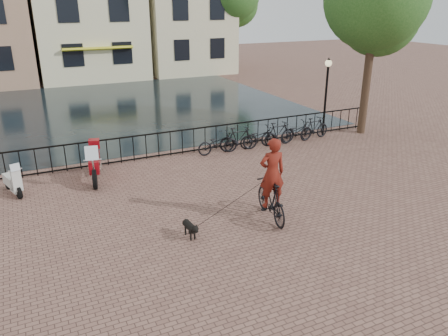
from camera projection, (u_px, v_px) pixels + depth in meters
name	position (u px, v px, depth m)	size (l,w,h in m)	color
ground	(276.00, 252.00, 10.83)	(100.00, 100.00, 0.00)	brown
canal_water	(119.00, 108.00, 25.43)	(20.00, 20.00, 0.00)	black
railing	(171.00, 144.00, 17.40)	(20.00, 0.05, 1.02)	black
canal_house_mid	(83.00, 0.00, 34.23)	(8.00, 9.50, 11.80)	beige
lamp_post	(327.00, 84.00, 19.26)	(0.30, 0.30, 3.45)	black
cyclist	(272.00, 184.00, 12.14)	(0.96, 2.12, 2.81)	black
dog	(190.00, 229.00, 11.44)	(0.29, 0.76, 0.50)	black
motorcycle	(94.00, 159.00, 14.96)	(0.94, 2.23, 1.55)	maroon
scooter	(11.00, 176.00, 13.90)	(0.75, 1.36, 1.21)	beige
parked_bike_0	(218.00, 143.00, 17.63)	(0.60, 1.72, 0.90)	black
parked_bike_1	(239.00, 139.00, 18.00)	(0.47, 1.66, 1.00)	black
parked_bike_2	(259.00, 137.00, 18.39)	(0.60, 1.72, 0.90)	black
parked_bike_3	(278.00, 133.00, 18.75)	(0.47, 1.66, 1.00)	black
parked_bike_4	(296.00, 132.00, 19.15)	(0.60, 1.72, 0.90)	black
parked_bike_5	(314.00, 128.00, 19.51)	(0.47, 1.66, 1.00)	black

